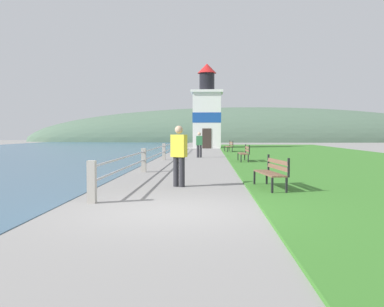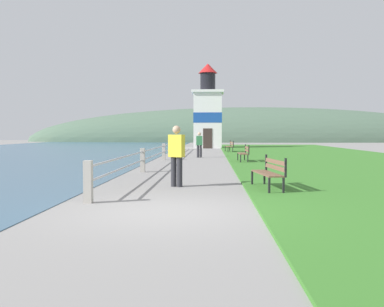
% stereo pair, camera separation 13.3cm
% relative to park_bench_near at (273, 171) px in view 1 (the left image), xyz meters
% --- Properties ---
extents(ground_plane, '(160.00, 160.00, 0.00)m').
position_rel_park_bench_near_xyz_m(ground_plane, '(-2.57, -3.31, -0.54)').
color(ground_plane, gray).
extents(grass_verge, '(12.00, 55.29, 0.06)m').
position_rel_park_bench_near_xyz_m(grass_verge, '(5.33, 15.12, -0.51)').
color(grass_verge, '#387528').
rests_on(grass_verge, ground_plane).
extents(seawall_railing, '(0.18, 30.51, 0.96)m').
position_rel_park_bench_near_xyz_m(seawall_railing, '(-4.37, 12.86, 0.04)').
color(seawall_railing, '#A8A399').
rests_on(seawall_railing, ground_plane).
extents(park_bench_near, '(0.73, 1.94, 0.94)m').
position_rel_park_bench_near_xyz_m(park_bench_near, '(0.00, 0.00, 0.00)').
color(park_bench_near, brown).
rests_on(park_bench_near, ground_plane).
extents(park_bench_midway, '(0.51, 1.78, 0.94)m').
position_rel_park_bench_near_xyz_m(park_bench_midway, '(0.14, 11.07, -0.00)').
color(park_bench_midway, brown).
rests_on(park_bench_midway, ground_plane).
extents(park_bench_far, '(0.63, 1.96, 0.94)m').
position_rel_park_bench_near_xyz_m(park_bench_far, '(-0.12, 22.65, 0.00)').
color(park_bench_far, brown).
rests_on(park_bench_far, ground_plane).
extents(lighthouse, '(3.24, 3.24, 8.64)m').
position_rel_park_bench_near_xyz_m(lighthouse, '(-2.00, 32.31, 3.00)').
color(lighthouse, white).
rests_on(lighthouse, ground_plane).
extents(person_strolling, '(0.49, 0.39, 1.79)m').
position_rel_park_bench_near_xyz_m(person_strolling, '(-2.62, 0.67, 0.43)').
color(person_strolling, '#28282D').
rests_on(person_strolling, ground_plane).
extents(person_by_railing, '(0.40, 0.23, 1.61)m').
position_rel_park_bench_near_xyz_m(person_by_railing, '(-2.38, 15.37, 0.33)').
color(person_by_railing, '#28282D').
rests_on(person_by_railing, ground_plane).
extents(distant_hillside, '(80.00, 16.00, 12.00)m').
position_rel_park_bench_near_xyz_m(distant_hillside, '(5.43, 63.55, -0.54)').
color(distant_hillside, '#4C6651').
rests_on(distant_hillside, ground_plane).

